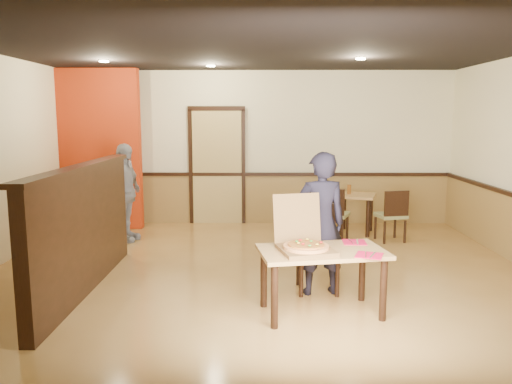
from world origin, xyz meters
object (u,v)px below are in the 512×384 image
Objects in this scene: main_table at (322,260)px; pizza_box at (304,244)px; side_table at (356,204)px; diner_chair at (317,244)px; diner at (320,224)px; side_chair_left at (333,212)px; passerby at (125,193)px; condiment at (349,189)px; side_chair_right at (392,213)px.

main_table is 1.94× the size of pizza_box.
side_table is 3.77m from pizza_box.
pizza_box is at bearing -108.47° from side_table.
diner is at bearing -84.98° from diner_chair.
pizza_box is at bearing -106.26° from diner_chair.
diner reaches higher than main_table.
main_table is at bearing -93.14° from diner_chair.
side_chair_left is (0.53, 2.93, -0.08)m from main_table.
side_table is at bearing -105.53° from side_chair_left.
passerby is at bearing 123.04° from main_table.
main_table is at bearing -104.05° from condiment.
main_table is at bearing -105.92° from side_table.
diner is at bearing -117.01° from passerby.
side_chair_right is (1.47, 2.93, -0.10)m from main_table.
passerby reaches higher than side_table.
pizza_box is 3.75m from condiment.
passerby is at bearing -11.69° from side_chair_right.
side_table is 0.50× the size of passerby.
diner is at bearing -105.83° from condiment.
diner is at bearing 47.28° from side_chair_right.
diner_chair is 1.41× the size of pizza_box.
side_chair_right reaches higher than main_table.
diner_chair is at bearing -94.30° from diner.
side_chair_left is 0.54× the size of diner.
side_chair_right is 4.25m from passerby.
diner_chair is 2.25m from side_chair_left.
condiment is (0.89, 3.56, 0.19)m from main_table.
side_chair_right is at bearing -47.77° from condiment.
side_table is (1.01, 3.54, -0.06)m from main_table.
side_chair_left is 0.78m from condiment.
main_table is 2.98m from side_chair_left.
passerby reaches higher than side_chair_left.
diner is 2.31× the size of pizza_box.
side_chair_left is at bearing 76.48° from diner_chair.
side_table is 3.12m from diner.
passerby is at bearing -49.91° from diner.
side_chair_left is 3.32m from passerby.
main_table is 4.05m from passerby.
side_chair_right is 1.21× the size of pizza_box.
diner is at bearing 100.62° from side_chair_left.
diner is 0.66m from pizza_box.
main_table is 3.28m from side_chair_right.
diner is 10.05× the size of condiment.
side_chair_left is 2.41m from diner.
main_table is 0.63m from diner.
condiment is at bearing -67.47° from passerby.
passerby is 2.25× the size of pizza_box.
pizza_box is (-1.19, -3.56, 0.23)m from side_table.
main_table is at bearing -123.80° from passerby.
side_chair_right is at bearing -157.71° from side_chair_left.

